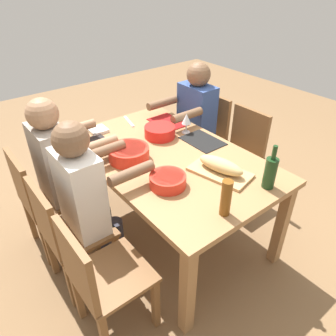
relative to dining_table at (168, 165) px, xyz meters
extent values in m
plane|color=brown|center=(0.00, 0.00, -0.65)|extent=(8.00, 8.00, 0.00)
cube|color=#9E7044|center=(0.00, 0.00, 0.07)|extent=(1.60, 1.01, 0.04)
cube|color=#9E7044|center=(-0.74, -0.44, -0.30)|extent=(0.07, 0.07, 0.70)
cube|color=#9E7044|center=(0.74, -0.44, -0.30)|extent=(0.07, 0.07, 0.70)
cube|color=#9E7044|center=(-0.74, 0.44, -0.30)|extent=(0.07, 0.07, 0.70)
cube|color=#9E7044|center=(0.74, 0.44, -0.30)|extent=(0.07, 0.07, 0.70)
cube|color=brown|center=(0.44, -0.74, -0.22)|extent=(0.40, 0.40, 0.03)
cube|color=brown|center=(0.44, -0.92, 0.00)|extent=(0.38, 0.04, 0.40)
cube|color=brown|center=(0.27, -0.57, -0.44)|extent=(0.04, 0.04, 0.42)
cube|color=brown|center=(0.61, -0.57, -0.44)|extent=(0.04, 0.04, 0.42)
cube|color=brown|center=(0.27, -0.91, -0.44)|extent=(0.04, 0.04, 0.42)
cube|color=brown|center=(0.61, -0.91, -0.44)|extent=(0.04, 0.04, 0.42)
cylinder|color=#2D2D38|center=(0.36, -0.52, -0.43)|extent=(0.11, 0.11, 0.45)
cylinder|color=#2D2D38|center=(0.52, -0.52, -0.43)|extent=(0.11, 0.11, 0.45)
cube|color=#334C8C|center=(0.44, -0.68, 0.07)|extent=(0.34, 0.20, 0.55)
cylinder|color=brown|center=(0.27, -0.41, 0.19)|extent=(0.07, 0.30, 0.07)
cylinder|color=brown|center=(0.61, -0.41, 0.19)|extent=(0.07, 0.30, 0.07)
sphere|color=brown|center=(0.44, -0.68, 0.44)|extent=(0.21, 0.21, 0.21)
cube|color=brown|center=(-0.44, 0.74, -0.22)|extent=(0.40, 0.40, 0.03)
cube|color=brown|center=(-0.44, 0.92, 0.00)|extent=(0.38, 0.04, 0.40)
cube|color=brown|center=(-0.27, 0.57, -0.44)|extent=(0.04, 0.04, 0.42)
cube|color=brown|center=(-0.61, 0.57, -0.44)|extent=(0.04, 0.04, 0.42)
cube|color=brown|center=(-0.27, 0.91, -0.44)|extent=(0.04, 0.04, 0.42)
cube|color=brown|center=(0.00, 0.74, -0.22)|extent=(0.40, 0.40, 0.03)
cube|color=brown|center=(0.00, 0.92, 0.00)|extent=(0.38, 0.04, 0.40)
cube|color=brown|center=(0.17, 0.57, -0.44)|extent=(0.04, 0.04, 0.42)
cube|color=brown|center=(-0.17, 0.57, -0.44)|extent=(0.04, 0.04, 0.42)
cube|color=brown|center=(0.17, 0.91, -0.44)|extent=(0.04, 0.04, 0.42)
cube|color=brown|center=(-0.17, 0.91, -0.44)|extent=(0.04, 0.04, 0.42)
cylinder|color=#2D2D38|center=(0.08, 0.52, -0.43)|extent=(0.11, 0.11, 0.45)
cylinder|color=#2D2D38|center=(-0.08, 0.52, -0.43)|extent=(0.11, 0.11, 0.45)
cube|color=white|center=(0.00, 0.68, 0.07)|extent=(0.34, 0.20, 0.55)
cylinder|color=brown|center=(0.17, 0.41, 0.19)|extent=(0.07, 0.30, 0.07)
cylinder|color=brown|center=(-0.17, 0.41, 0.19)|extent=(0.07, 0.30, 0.07)
sphere|color=brown|center=(0.00, 0.68, 0.44)|extent=(0.21, 0.21, 0.21)
cube|color=brown|center=(0.00, -0.74, -0.22)|extent=(0.40, 0.40, 0.03)
cube|color=brown|center=(0.00, -0.92, 0.00)|extent=(0.38, 0.04, 0.40)
cube|color=brown|center=(-0.17, -0.57, -0.44)|extent=(0.04, 0.04, 0.42)
cube|color=brown|center=(0.17, -0.57, -0.44)|extent=(0.04, 0.04, 0.42)
cube|color=brown|center=(-0.17, -0.91, -0.44)|extent=(0.04, 0.04, 0.42)
cube|color=brown|center=(0.17, -0.91, -0.44)|extent=(0.04, 0.04, 0.42)
cube|color=brown|center=(0.44, 0.74, -0.22)|extent=(0.40, 0.40, 0.03)
cube|color=brown|center=(0.44, 0.92, 0.00)|extent=(0.38, 0.04, 0.40)
cube|color=brown|center=(0.61, 0.57, -0.44)|extent=(0.04, 0.04, 0.42)
cube|color=brown|center=(0.27, 0.57, -0.44)|extent=(0.04, 0.04, 0.42)
cube|color=brown|center=(0.61, 0.91, -0.44)|extent=(0.04, 0.04, 0.42)
cube|color=brown|center=(0.27, 0.91, -0.44)|extent=(0.04, 0.04, 0.42)
cylinder|color=#2D2D38|center=(0.52, 0.52, -0.43)|extent=(0.11, 0.11, 0.45)
cylinder|color=#2D2D38|center=(0.36, 0.52, -0.43)|extent=(0.11, 0.11, 0.45)
cube|color=gray|center=(0.44, 0.68, 0.07)|extent=(0.34, 0.20, 0.55)
cylinder|color=#9E7251|center=(0.61, 0.41, 0.19)|extent=(0.07, 0.30, 0.07)
cylinder|color=#9E7251|center=(0.27, 0.41, 0.19)|extent=(0.07, 0.30, 0.07)
sphere|color=#9E7251|center=(0.44, 0.68, 0.44)|extent=(0.21, 0.21, 0.21)
cylinder|color=red|center=(0.12, 0.25, 0.13)|extent=(0.29, 0.29, 0.10)
cylinder|color=orange|center=(0.12, 0.25, 0.16)|extent=(0.25, 0.25, 0.03)
cylinder|color=red|center=(-0.29, 0.23, 0.12)|extent=(0.23, 0.23, 0.08)
cylinder|color=#2D7028|center=(-0.29, 0.23, 0.15)|extent=(0.20, 0.20, 0.03)
cylinder|color=red|center=(0.27, -0.13, 0.13)|extent=(0.24, 0.24, 0.09)
cylinder|color=#669E33|center=(0.27, -0.13, 0.16)|extent=(0.21, 0.21, 0.03)
cube|color=tan|center=(-0.40, -0.12, 0.10)|extent=(0.44, 0.30, 0.02)
ellipsoid|color=tan|center=(-0.40, -0.12, 0.15)|extent=(0.34, 0.18, 0.09)
cylinder|color=#193819|center=(-0.68, -0.25, 0.19)|extent=(0.08, 0.08, 0.20)
cylinder|color=#193819|center=(-0.68, -0.25, 0.33)|extent=(0.03, 0.03, 0.09)
cylinder|color=brown|center=(-0.69, 0.14, 0.20)|extent=(0.06, 0.06, 0.22)
cylinder|color=silver|center=(0.19, -0.34, 0.09)|extent=(0.07, 0.07, 0.01)
cylinder|color=silver|center=(0.19, -0.34, 0.13)|extent=(0.01, 0.01, 0.07)
cone|color=silver|center=(0.19, -0.34, 0.21)|extent=(0.08, 0.08, 0.08)
cube|color=maroon|center=(0.44, -0.34, 0.09)|extent=(0.32, 0.23, 0.01)
cube|color=black|center=(0.00, -0.34, 0.09)|extent=(0.32, 0.23, 0.01)
cube|color=black|center=(0.44, 0.34, 0.09)|extent=(0.32, 0.23, 0.01)
cube|color=silver|center=(0.66, -0.08, 0.09)|extent=(0.23, 0.08, 0.01)
cube|color=white|center=(0.66, 0.22, 0.10)|extent=(0.15, 0.15, 0.02)
camera|label=1|loc=(-1.55, 1.22, 1.26)|focal=33.91mm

